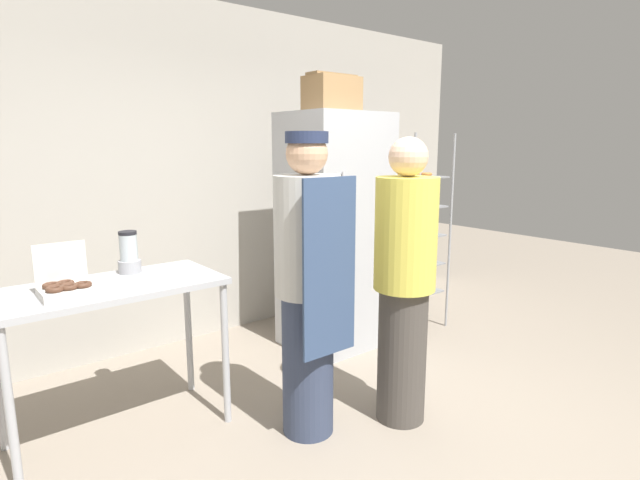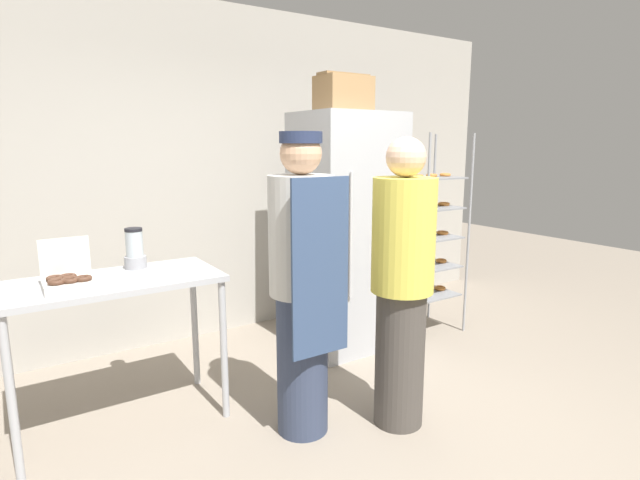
{
  "view_description": "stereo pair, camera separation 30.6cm",
  "coord_description": "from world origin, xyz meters",
  "px_view_note": "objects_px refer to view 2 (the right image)",
  "views": [
    {
      "loc": [
        -1.96,
        -1.7,
        1.71
      ],
      "look_at": [
        -0.0,
        0.73,
        1.12
      ],
      "focal_mm": 28.0,
      "sensor_mm": 36.0,
      "label": 1
    },
    {
      "loc": [
        -1.71,
        -1.88,
        1.71
      ],
      "look_at": [
        -0.0,
        0.73,
        1.12
      ],
      "focal_mm": 28.0,
      "sensor_mm": 36.0,
      "label": 2
    }
  ],
  "objects_px": {
    "baking_rack": "(429,236)",
    "person_baker": "(302,283)",
    "person_customer": "(402,284)",
    "refrigerator": "(347,233)",
    "blender_pitcher": "(135,250)",
    "donut_box": "(69,281)",
    "cardboard_storage_box": "(344,93)"
  },
  "relations": [
    {
      "from": "refrigerator",
      "to": "blender_pitcher",
      "type": "xyz_separation_m",
      "value": [
        -1.74,
        -0.08,
        0.07
      ]
    },
    {
      "from": "baking_rack",
      "to": "person_customer",
      "type": "height_order",
      "value": "baking_rack"
    },
    {
      "from": "donut_box",
      "to": "person_customer",
      "type": "distance_m",
      "value": 1.88
    },
    {
      "from": "refrigerator",
      "to": "person_customer",
      "type": "relative_size",
      "value": 1.12
    },
    {
      "from": "donut_box",
      "to": "blender_pitcher",
      "type": "height_order",
      "value": "donut_box"
    },
    {
      "from": "baking_rack",
      "to": "cardboard_storage_box",
      "type": "xyz_separation_m",
      "value": [
        -0.92,
        0.08,
        1.21
      ]
    },
    {
      "from": "refrigerator",
      "to": "person_baker",
      "type": "relative_size",
      "value": 1.1
    },
    {
      "from": "donut_box",
      "to": "person_baker",
      "type": "distance_m",
      "value": 1.28
    },
    {
      "from": "refrigerator",
      "to": "blender_pitcher",
      "type": "distance_m",
      "value": 1.74
    },
    {
      "from": "blender_pitcher",
      "to": "cardboard_storage_box",
      "type": "relative_size",
      "value": 0.63
    },
    {
      "from": "refrigerator",
      "to": "cardboard_storage_box",
      "type": "distance_m",
      "value": 1.13
    },
    {
      "from": "donut_box",
      "to": "person_customer",
      "type": "height_order",
      "value": "person_customer"
    },
    {
      "from": "baking_rack",
      "to": "donut_box",
      "type": "relative_size",
      "value": 6.73
    },
    {
      "from": "refrigerator",
      "to": "donut_box",
      "type": "xyz_separation_m",
      "value": [
        -2.16,
        -0.37,
        -0.0
      ]
    },
    {
      "from": "refrigerator",
      "to": "donut_box",
      "type": "bearing_deg",
      "value": -170.32
    },
    {
      "from": "refrigerator",
      "to": "donut_box",
      "type": "distance_m",
      "value": 2.19
    },
    {
      "from": "person_customer",
      "to": "person_baker",
      "type": "bearing_deg",
      "value": 155.44
    },
    {
      "from": "baking_rack",
      "to": "person_customer",
      "type": "bearing_deg",
      "value": -140.81
    },
    {
      "from": "person_baker",
      "to": "person_customer",
      "type": "height_order",
      "value": "person_baker"
    },
    {
      "from": "donut_box",
      "to": "person_customer",
      "type": "xyz_separation_m",
      "value": [
        1.69,
        -0.82,
        -0.08
      ]
    },
    {
      "from": "refrigerator",
      "to": "person_baker",
      "type": "xyz_separation_m",
      "value": [
        -1.01,
        -0.94,
        -0.06
      ]
    },
    {
      "from": "person_customer",
      "to": "refrigerator",
      "type": "bearing_deg",
      "value": 68.56
    },
    {
      "from": "baking_rack",
      "to": "blender_pitcher",
      "type": "height_order",
      "value": "baking_rack"
    },
    {
      "from": "refrigerator",
      "to": "baking_rack",
      "type": "xyz_separation_m",
      "value": [
        0.83,
        -0.13,
        -0.09
      ]
    },
    {
      "from": "refrigerator",
      "to": "person_customer",
      "type": "height_order",
      "value": "refrigerator"
    },
    {
      "from": "baking_rack",
      "to": "person_baker",
      "type": "height_order",
      "value": "baking_rack"
    },
    {
      "from": "person_baker",
      "to": "cardboard_storage_box",
      "type": "bearing_deg",
      "value": 43.94
    },
    {
      "from": "person_customer",
      "to": "blender_pitcher",
      "type": "bearing_deg",
      "value": 138.69
    },
    {
      "from": "donut_box",
      "to": "person_baker",
      "type": "bearing_deg",
      "value": -26.7
    },
    {
      "from": "baking_rack",
      "to": "person_customer",
      "type": "distance_m",
      "value": 1.68
    },
    {
      "from": "donut_box",
      "to": "person_customer",
      "type": "bearing_deg",
      "value": -26.02
    },
    {
      "from": "cardboard_storage_box",
      "to": "blender_pitcher",
      "type": "bearing_deg",
      "value": -178.98
    }
  ]
}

